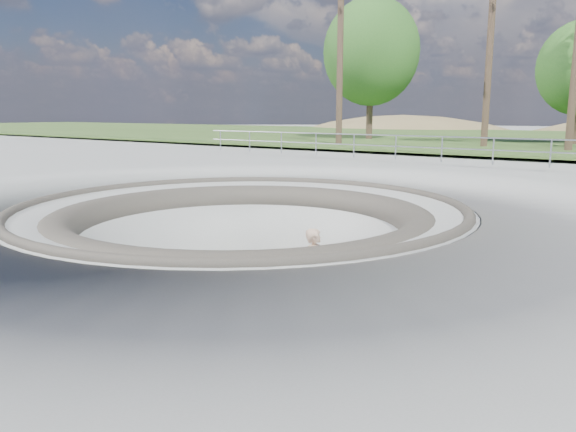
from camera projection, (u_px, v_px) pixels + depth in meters
name	position (u px, v px, depth m)	size (l,w,h in m)	color
ground	(242.00, 206.00, 12.86)	(180.00, 180.00, 0.00)	#AEAEA9
skate_bowl	(243.00, 283.00, 13.19)	(14.00, 14.00, 4.10)	#AEAEA9
grass_strip	(560.00, 139.00, 39.64)	(180.00, 36.00, 0.12)	#3B5823
safety_railing	(442.00, 149.00, 22.20)	(25.00, 0.06, 1.03)	#9A9DA2
skateboard	(315.00, 311.00, 11.34)	(0.80, 0.42, 0.08)	brown
skater	(315.00, 270.00, 11.18)	(0.61, 0.40, 1.68)	#D5AB8A
bushy_tree_left	(371.00, 52.00, 38.40)	(6.72, 6.11, 9.69)	brown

